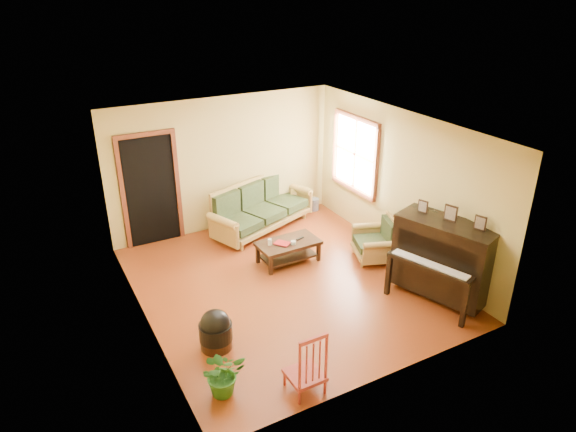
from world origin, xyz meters
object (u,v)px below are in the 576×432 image
footstool (216,334)px  ceramic_crock (314,204)px  potted_plant (223,373)px  armchair (374,239)px  red_chair (305,360)px  piano (442,260)px  sofa (263,207)px  coffee_table (288,252)px

footstool → ceramic_crock: size_ratio=1.73×
footstool → potted_plant: size_ratio=0.76×
armchair → ceramic_crock: armchair is taller
footstool → red_chair: 1.42m
piano → potted_plant: piano is taller
sofa → piano: (1.35, -3.48, 0.17)m
footstool → sofa: bearing=54.1°
piano → red_chair: 2.95m
ceramic_crock → red_chair: bearing=-122.5°
ceramic_crock → potted_plant: potted_plant is taller
sofa → ceramic_crock: sofa is taller
sofa → armchair: size_ratio=2.82×
sofa → footstool: sofa is taller
coffee_table → piano: piano is taller
potted_plant → red_chair: bearing=-25.3°
red_chair → ceramic_crock: (2.87, 4.52, -0.31)m
ceramic_crock → piano: bearing=-90.3°
piano → ceramic_crock: 3.81m
armchair → footstool: size_ratio=1.73×
coffee_table → ceramic_crock: (1.56, 1.70, -0.07)m
piano → coffee_table: bearing=107.5°
sofa → red_chair: sofa is taller
sofa → potted_plant: sofa is taller
footstool → potted_plant: potted_plant is taller
sofa → armchair: bearing=-80.4°
piano → footstool: (-3.50, 0.51, -0.43)m
coffee_table → ceramic_crock: coffee_table is taller
red_chair → ceramic_crock: size_ratio=3.42×
piano → red_chair: size_ratio=1.64×
footstool → red_chair: size_ratio=0.51×
coffee_table → armchair: 1.52m
sofa → red_chair: bearing=-130.3°
armchair → piano: size_ratio=0.53×
armchair → red_chair: bearing=-120.3°
coffee_table → footstool: size_ratio=2.39×
armchair → ceramic_crock: size_ratio=3.00×
sofa → potted_plant: size_ratio=3.73×
footstool → ceramic_crock: 4.81m
sofa → potted_plant: bearing=-142.8°
red_chair → potted_plant: 0.98m
sofa → footstool: bearing=-146.7°
coffee_table → footstool: (-1.96, -1.57, 0.02)m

